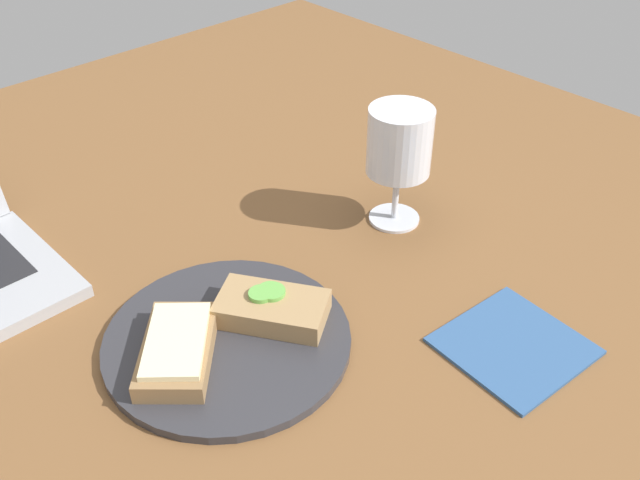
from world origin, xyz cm
name	(u,v)px	position (x,y,z in cm)	size (l,w,h in cm)	color
wooden_table	(260,281)	(0.00, 0.00, 1.50)	(140.00, 140.00, 3.00)	brown
plate	(227,340)	(-9.94, -6.92, 3.51)	(25.43, 25.43, 1.01)	#333338
sandwich_with_cheese	(177,348)	(-15.19, -5.96, 5.28)	(13.10, 13.27, 2.68)	#937047
sandwich_with_cucumber	(272,308)	(-4.67, -7.83, 5.32)	(11.54, 13.04, 2.93)	#A88456
wine_glass	(399,147)	(19.36, -3.67, 13.55)	(7.89, 7.89, 15.48)	white
napkin	(514,346)	(11.02, -27.50, 3.20)	(13.26, 12.90, 0.40)	#33598C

